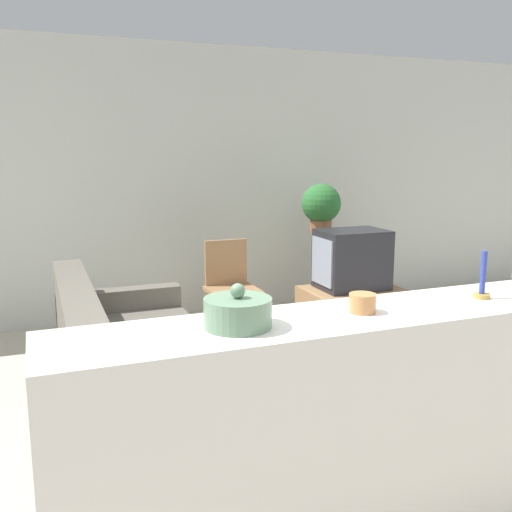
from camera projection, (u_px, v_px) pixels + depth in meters
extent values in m
plane|color=beige|center=(344.00, 495.00, 2.81)|extent=(14.00, 14.00, 0.00)
cube|color=silver|center=(175.00, 183.00, 5.71)|extent=(9.00, 0.06, 2.70)
cube|color=#605B51|center=(143.00, 381.00, 3.63)|extent=(0.94, 2.01, 0.45)
cube|color=#605B51|center=(79.00, 323.00, 3.42)|extent=(0.20, 2.01, 0.40)
cube|color=#605B51|center=(177.00, 436.00, 2.77)|extent=(0.94, 0.16, 0.62)
cube|color=#605B51|center=(121.00, 327.00, 4.46)|extent=(0.94, 0.16, 0.62)
cube|color=#9E754C|center=(350.00, 311.00, 5.24)|extent=(0.88, 0.55, 0.43)
cube|color=#232328|center=(352.00, 259.00, 5.15)|extent=(0.60, 0.44, 0.53)
cube|color=#939EB2|center=(322.00, 262.00, 5.04)|extent=(0.02, 0.36, 0.42)
cube|color=#9E754C|center=(233.00, 291.00, 5.08)|extent=(0.44, 0.44, 0.04)
cube|color=#9E754C|center=(226.00, 262.00, 5.22)|extent=(0.40, 0.04, 0.41)
cylinder|color=#9E754C|center=(220.00, 324.00, 4.88)|extent=(0.04, 0.04, 0.42)
cylinder|color=#9E754C|center=(261.00, 319.00, 5.01)|extent=(0.04, 0.04, 0.42)
cylinder|color=#9E754C|center=(207.00, 312.00, 5.23)|extent=(0.04, 0.04, 0.42)
cylinder|color=#9E754C|center=(246.00, 308.00, 5.36)|extent=(0.04, 0.04, 0.42)
cylinder|color=#9E754C|center=(320.00, 274.00, 5.78)|extent=(0.14, 0.14, 0.86)
cylinder|color=#8E5B3D|center=(321.00, 226.00, 5.69)|extent=(0.22, 0.22, 0.12)
sphere|color=#2D7033|center=(321.00, 203.00, 5.65)|extent=(0.39, 0.39, 0.39)
cube|color=white|center=(390.00, 429.00, 2.39)|extent=(2.78, 0.44, 1.05)
cylinder|color=gray|center=(238.00, 313.00, 2.04)|extent=(0.25, 0.25, 0.11)
sphere|color=gray|center=(238.00, 291.00, 2.03)|extent=(0.05, 0.05, 0.05)
cylinder|color=#C6844C|center=(362.00, 303.00, 2.23)|extent=(0.11, 0.11, 0.07)
cylinder|color=#B7933D|center=(481.00, 296.00, 2.45)|extent=(0.07, 0.07, 0.02)
cylinder|color=#2D3D9E|center=(483.00, 272.00, 2.43)|extent=(0.02, 0.02, 0.19)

